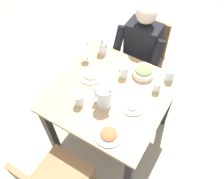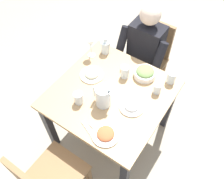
{
  "view_description": "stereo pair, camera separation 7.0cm",
  "coord_description": "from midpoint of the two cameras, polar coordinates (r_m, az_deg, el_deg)",
  "views": [
    {
      "loc": [
        -0.61,
        1.01,
        2.3
      ],
      "look_at": [
        0.01,
        -0.03,
        0.72
      ],
      "focal_mm": 38.5,
      "sensor_mm": 36.0,
      "label": 1
    },
    {
      "loc": [
        -0.67,
        0.98,
        2.3
      ],
      "look_at": [
        0.01,
        -0.03,
        0.72
      ],
      "focal_mm": 38.5,
      "sensor_mm": 36.0,
      "label": 2
    }
  ],
  "objects": [
    {
      "name": "ground_plane",
      "position": [
        2.59,
        -0.97,
        -10.3
      ],
      "size": [
        8.0,
        8.0,
        0.0
      ],
      "primitive_type": "plane",
      "color": "#9E937F"
    },
    {
      "name": "wine_glass",
      "position": [
        2.18,
        -6.69,
        10.49
      ],
      "size": [
        0.08,
        0.08,
        0.2
      ],
      "color": "silver",
      "rests_on": "dining_table"
    },
    {
      "name": "water_pitcher",
      "position": [
        1.84,
        -2.98,
        -1.76
      ],
      "size": [
        0.16,
        0.12,
        0.19
      ],
      "color": "silver",
      "rests_on": "dining_table"
    },
    {
      "name": "salt_shaker",
      "position": [
        2.13,
        1.19,
        5.33
      ],
      "size": [
        0.03,
        0.03,
        0.05
      ],
      "color": "white",
      "rests_on": "dining_table"
    },
    {
      "name": "fork_near",
      "position": [
        1.8,
        -6.04,
        -9.75
      ],
      "size": [
        0.17,
        0.09,
        0.01
      ],
      "primitive_type": "cube",
      "rotation": [
        0.0,
        0.0,
        -0.4
      ],
      "color": "silver",
      "rests_on": "dining_table"
    },
    {
      "name": "salad_bowl",
      "position": [
        2.09,
        6.58,
        4.29
      ],
      "size": [
        0.19,
        0.19,
        0.09
      ],
      "color": "white",
      "rests_on": "dining_table"
    },
    {
      "name": "dining_table",
      "position": [
        2.07,
        -1.19,
        -2.69
      ],
      "size": [
        0.92,
        0.92,
        0.71
      ],
      "color": "tan",
      "rests_on": "ground_plane"
    },
    {
      "name": "water_glass_by_pitcher",
      "position": [
        2.08,
        12.7,
        3.39
      ],
      "size": [
        0.07,
        0.07,
        0.11
      ],
      "primitive_type": "cylinder",
      "color": "silver",
      "rests_on": "dining_table"
    },
    {
      "name": "plate_rice_curry",
      "position": [
        1.76,
        -1.88,
        -10.6
      ],
      "size": [
        0.21,
        0.21,
        0.04
      ],
      "color": "white",
      "rests_on": "dining_table"
    },
    {
      "name": "water_glass_near_right",
      "position": [
        2.05,
        1.93,
        4.26
      ],
      "size": [
        0.07,
        0.07,
        0.11
      ],
      "primitive_type": "cylinder",
      "color": "silver",
      "rests_on": "dining_table"
    },
    {
      "name": "oil_carafe",
      "position": [
        2.26,
        -3.15,
        9.85
      ],
      "size": [
        0.08,
        0.08,
        0.16
      ],
      "color": "silver",
      "rests_on": "dining_table"
    },
    {
      "name": "plate_beans",
      "position": [
        2.09,
        -6.05,
        3.43
      ],
      "size": [
        0.21,
        0.21,
        0.05
      ],
      "color": "white",
      "rests_on": "dining_table"
    },
    {
      "name": "water_glass_near_left",
      "position": [
        1.9,
        -8.82,
        -2.4
      ],
      "size": [
        0.07,
        0.07,
        0.11
      ],
      "primitive_type": "cylinder",
      "color": "silver",
      "rests_on": "dining_table"
    },
    {
      "name": "diner_near",
      "position": [
        2.41,
        5.27,
        8.1
      ],
      "size": [
        0.48,
        0.53,
        1.15
      ],
      "color": "black",
      "rests_on": "ground_plane"
    },
    {
      "name": "plate_yoghurt",
      "position": [
        1.89,
        3.94,
        -3.64
      ],
      "size": [
        0.2,
        0.2,
        0.05
      ],
      "color": "white",
      "rests_on": "dining_table"
    },
    {
      "name": "chair_near",
      "position": [
        2.64,
        7.08,
        8.48
      ],
      "size": [
        0.4,
        0.4,
        0.85
      ],
      "color": "olive",
      "rests_on": "ground_plane"
    },
    {
      "name": "water_glass_far_right",
      "position": [
        1.99,
        9.67,
        0.71
      ],
      "size": [
        0.06,
        0.06,
        0.1
      ],
      "primitive_type": "cylinder",
      "color": "silver",
      "rests_on": "dining_table"
    },
    {
      "name": "knife_near",
      "position": [
        1.78,
        -3.58,
        -10.19
      ],
      "size": [
        0.19,
        0.05,
        0.01
      ],
      "primitive_type": "cube",
      "rotation": [
        0.0,
        0.0,
        -0.18
      ],
      "color": "silver",
      "rests_on": "dining_table"
    }
  ]
}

